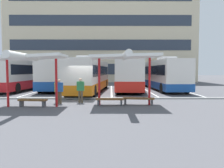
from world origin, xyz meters
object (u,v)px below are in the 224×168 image
Objects in this scene: waiting_passenger_0 at (59,90)px; waiting_passenger_1 at (56,90)px; waiting_shelter_0 at (30,58)px; coach_bus_0 at (22,75)px; coach_bus_1 at (59,74)px; coach_bus_3 at (130,75)px; coach_bus_4 at (163,75)px; bench_1 at (110,100)px; coach_bus_2 at (90,76)px; waiting_shelter_1 at (125,57)px; bench_0 at (33,101)px; waiting_passenger_2 at (81,89)px; bench_2 at (139,99)px.

waiting_passenger_0 reaches higher than waiting_passenger_1.
waiting_shelter_0 reaches higher than waiting_passenger_0.
waiting_passenger_1 is at bearing -57.95° from coach_bus_0.
coach_bus_3 is at bearing -7.35° from coach_bus_1.
waiting_passenger_0 is (-9.13, -10.43, -0.74)m from coach_bus_4.
coach_bus_1 is at bearing 101.98° from waiting_passenger_1.
waiting_passenger_0 is (-3.26, 0.70, 0.57)m from bench_1.
coach_bus_0 is 11.56m from waiting_passenger_1.
waiting_shelter_1 is (2.94, -8.71, 1.33)m from coach_bus_2.
waiting_passenger_0 is at bearing -76.96° from coach_bus_1.
coach_bus_1 is 0.84× the size of coach_bus_2.
bench_0 is at bearing -175.14° from bench_1.
coach_bus_1 reaches higher than waiting_passenger_2.
waiting_shelter_0 is at bearing -124.46° from waiting_passenger_1.
bench_0 is 1.77m from waiting_passenger_1.
coach_bus_1 is 13.21m from bench_2.
bench_2 is (1.80, 0.29, 0.01)m from bench_1.
waiting_passenger_0 is (-5.38, -9.38, -0.80)m from coach_bus_3.
bench_1 is (2.04, -8.62, -1.26)m from coach_bus_2.
waiting_passenger_1 is 0.94× the size of waiting_passenger_2.
waiting_passenger_2 is at bearing -69.57° from coach_bus_1.
waiting_passenger_2 is (-1.95, 1.09, 0.61)m from bench_1.
coach_bus_4 is at bearing 47.54° from waiting_passenger_1.
coach_bus_2 is 7.89m from waiting_passenger_1.
waiting_passenger_2 reaches higher than waiting_passenger_0.
coach_bus_0 is 6.97× the size of waiting_passenger_1.
coach_bus_2 is 7.50× the size of waiting_passenger_2.
waiting_passenger_1 is at bearing 49.61° from bench_0.
coach_bus_1 is 10.69m from waiting_passenger_0.
coach_bus_4 is at bearing 1.72° from coach_bus_0.
waiting_passenger_1 is at bearing 167.41° from waiting_shelter_1.
waiting_passenger_2 reaches higher than waiting_passenger_1.
bench_1 is (-2.11, -10.08, -1.38)m from coach_bus_3.
waiting_shelter_0 is at bearing -105.34° from coach_bus_2.
coach_bus_3 is 10.80m from waiting_passenger_1.
waiting_passenger_0 is 0.31m from waiting_passenger_1.
bench_1 is at bearing -47.94° from coach_bus_0.
coach_bus_3 is (11.74, -0.58, 0.05)m from coach_bus_0.
waiting_passenger_2 is (2.65, 1.79, -1.90)m from waiting_shelter_0.
waiting_shelter_0 is 2.53m from bench_0.
coach_bus_1 reaches higher than coach_bus_2.
bench_0 is at bearing 90.00° from waiting_shelter_0.
waiting_shelter_1 is at bearing -5.75° from bench_1.
waiting_passenger_0 reaches higher than bench_1.
waiting_passenger_2 is at bearing 16.61° from waiting_passenger_0.
bench_1 is at bearing 4.86° from bench_0.
waiting_shelter_0 is at bearing -66.15° from coach_bus_0.
coach_bus_4 is 2.63× the size of waiting_shelter_0.
coach_bus_2 is 4.41m from coach_bus_3.
bench_2 is (-0.31, -9.79, -1.37)m from coach_bus_3.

